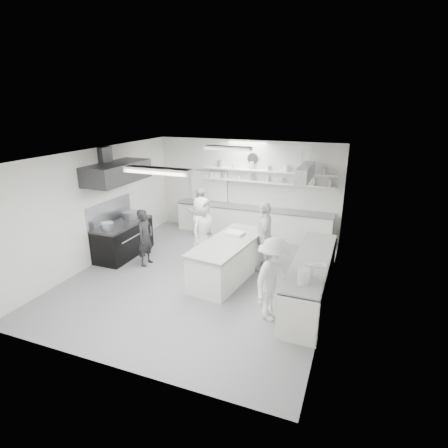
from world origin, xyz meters
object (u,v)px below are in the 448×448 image
(cook_back, at_px, (199,211))
(cook_stove, at_px, (145,238))
(stove, at_px, (123,240))
(back_counter, at_px, (252,222))
(right_counter, at_px, (311,280))
(prep_island, at_px, (229,260))

(cook_back, bearing_deg, cook_stove, 46.45)
(stove, xyz_separation_m, cook_stove, (0.94, -0.31, 0.31))
(back_counter, bearing_deg, right_counter, -55.35)
(back_counter, relative_size, cook_back, 3.25)
(back_counter, xyz_separation_m, prep_island, (0.33, -3.01, -0.01))
(back_counter, bearing_deg, stove, -136.01)
(stove, relative_size, right_counter, 0.55)
(cook_stove, bearing_deg, back_counter, -30.95)
(cook_stove, relative_size, cook_back, 0.98)
(back_counter, bearing_deg, cook_back, -163.44)
(back_counter, distance_m, cook_stove, 3.69)
(stove, xyz_separation_m, right_counter, (5.25, -0.60, 0.02))
(prep_island, relative_size, cook_stove, 1.62)
(right_counter, height_order, cook_back, cook_back)
(stove, relative_size, back_counter, 0.36)
(stove, relative_size, prep_island, 0.73)
(stove, height_order, cook_stove, cook_stove)
(right_counter, bearing_deg, prep_island, 169.22)
(back_counter, xyz_separation_m, cook_stove, (-1.96, -3.11, 0.30))
(cook_back, bearing_deg, stove, 24.86)
(right_counter, relative_size, cook_stove, 2.18)
(cook_back, bearing_deg, back_counter, 160.20)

